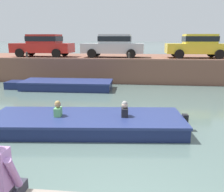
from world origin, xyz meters
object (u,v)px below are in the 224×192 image
Objects in this scene: car_leftmost_red at (43,45)px; car_left_inner_silver at (114,45)px; boat_moored_west_navy at (63,85)px; mooring_bollard_mid at (129,56)px; motorboat_passing at (78,123)px; mooring_bollard_west at (27,55)px; car_centre_yellow at (198,45)px.

car_leftmost_red and car_left_inner_silver have the same top height.
boat_moored_west_navy is at bearing -122.10° from car_left_inner_silver.
boat_moored_west_navy is 13.34× the size of mooring_bollard_mid.
car_left_inner_silver reaches higher than motorboat_passing.
mooring_bollard_mid is (6.51, 0.00, 0.00)m from mooring_bollard_west.
boat_moored_west_navy is at bearing -57.23° from car_leftmost_red.
motorboat_passing is at bearing -63.94° from car_leftmost_red.
mooring_bollard_west is (-5.39, -1.81, -0.61)m from car_left_inner_silver.
mooring_bollard_west is (-0.43, -1.80, -0.61)m from car_leftmost_red.
car_centre_yellow reaches higher than boat_moored_west_navy.
car_centre_yellow is (10.49, 0.00, -0.00)m from car_leftmost_red.
car_leftmost_red is (-4.88, 9.98, 2.11)m from motorboat_passing.
car_centre_yellow is at bearing 0.02° from car_left_inner_silver.
car_centre_yellow is (5.61, 9.99, 2.11)m from motorboat_passing.
car_leftmost_red is at bearing -179.99° from car_centre_yellow.
boat_moored_west_navy is 13.34× the size of mooring_bollard_west.
motorboat_passing reaches higher than boat_moored_west_navy.
car_centre_yellow reaches higher than mooring_bollard_west.
motorboat_passing is at bearing -119.33° from car_centre_yellow.
car_centre_yellow is at bearing 9.40° from mooring_bollard_west.
boat_moored_west_navy is 1.41× the size of car_left_inner_silver.
motorboat_passing is 16.27× the size of mooring_bollard_west.
boat_moored_west_navy is 9.13m from car_centre_yellow.
car_centre_yellow is at bearing 26.09° from boat_moored_west_navy.
mooring_bollard_mid reaches higher than boat_moored_west_navy.
motorboat_passing is 1.70× the size of car_leftmost_red.
car_leftmost_red is 4.96m from car_left_inner_silver.
car_centre_yellow is at bearing 22.29° from mooring_bollard_mid.
motorboat_passing is 16.27× the size of mooring_bollard_mid.
mooring_bollard_west is (-5.31, 8.18, 1.50)m from motorboat_passing.
mooring_bollard_west is at bearing 123.01° from motorboat_passing.
car_centre_yellow reaches higher than motorboat_passing.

